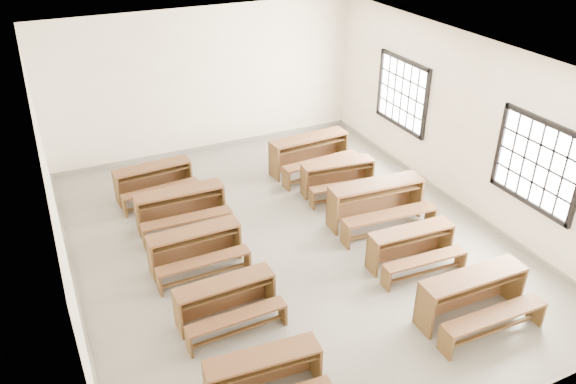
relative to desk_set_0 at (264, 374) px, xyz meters
name	(u,v)px	position (x,y,z in m)	size (l,w,h in m)	color
room	(293,126)	(1.74, 2.85, 1.78)	(8.50, 8.50, 3.20)	slate
desk_set_0	(264,374)	(0.00, 0.00, 0.00)	(1.45, 0.84, 0.63)	brown
desk_set_1	(226,299)	(0.05, 1.48, 0.00)	(1.43, 0.77, 0.63)	brown
desk_set_2	(196,246)	(0.03, 2.87, 0.02)	(1.48, 0.78, 0.66)	brown
desk_set_3	(181,206)	(0.16, 4.15, 0.04)	(1.59, 0.86, 0.70)	brown
desk_set_4	(154,179)	(-0.03, 5.39, 0.02)	(1.52, 0.86, 0.66)	brown
desk_set_5	(473,294)	(3.20, 0.04, 0.05)	(1.62, 0.87, 0.72)	brown
desk_set_6	(412,245)	(3.18, 1.46, 0.01)	(1.45, 0.81, 0.64)	brown
desk_set_7	(377,200)	(3.37, 2.77, 0.09)	(1.80, 1.02, 0.78)	brown
desk_set_8	(338,175)	(3.30, 4.04, 0.01)	(1.52, 0.91, 0.65)	brown
desk_set_9	(310,152)	(3.23, 5.11, 0.08)	(1.76, 0.99, 0.77)	brown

